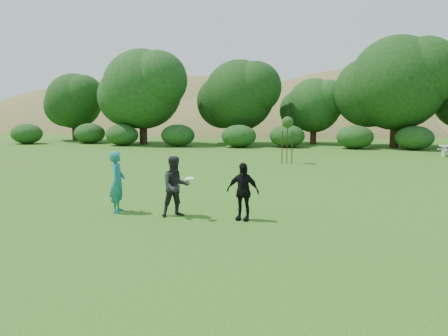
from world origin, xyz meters
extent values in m
plane|color=#19470C|center=(0.00, 0.00, 0.00)|extent=(120.00, 120.00, 0.00)
imported|color=#1A7571|center=(-2.79, -0.01, 0.97)|extent=(0.61, 0.79, 1.94)
imported|color=black|center=(-0.83, -0.14, 0.92)|extent=(1.13, 1.07, 1.83)
imported|color=black|center=(1.23, -0.17, 0.85)|extent=(1.05, 0.60, 1.70)
cylinder|color=white|center=(-0.31, -0.44, 1.22)|extent=(0.27, 0.27, 0.06)
cylinder|color=#3A2117|center=(1.57, 14.17, 1.25)|extent=(0.05, 0.05, 2.50)
sphere|color=#244518|center=(1.57, 14.17, 2.50)|extent=(0.70, 0.70, 0.70)
cylinder|color=#381F15|center=(1.27, 14.17, 1.00)|extent=(0.06, 0.06, 2.00)
cylinder|color=#3D2218|center=(1.87, 14.17, 1.00)|extent=(0.06, 0.06, 2.00)
cube|color=beige|center=(12.15, 20.75, 0.34)|extent=(0.10, 0.70, 0.68)
ellipsoid|color=olive|center=(-25.00, 70.00, -12.10)|extent=(110.00, 70.00, 44.00)
ellipsoid|color=olive|center=(20.00, 72.00, -14.30)|extent=(100.00, 64.00, 52.00)
ellipsoid|color=olive|center=(-5.00, 58.00, -7.70)|extent=(80.00, 50.00, 28.00)
cylinder|color=#3A2616|center=(-22.00, 30.00, 1.31)|extent=(0.65, 0.65, 2.62)
sphere|color=#194214|center=(-22.00, 30.00, 4.22)|extent=(5.80, 5.80, 5.80)
cylinder|color=#3A2616|center=(-13.00, 27.00, 1.57)|extent=(0.73, 0.73, 3.15)
sphere|color=#194214|center=(-13.00, 27.00, 5.23)|extent=(7.54, 7.54, 7.54)
cylinder|color=#3A2616|center=(-4.00, 29.00, 1.40)|extent=(0.68, 0.68, 2.80)
sphere|color=#194214|center=(-4.00, 29.00, 4.66)|extent=(6.73, 6.73, 6.73)
cylinder|color=#3A2616|center=(3.00, 31.00, 1.14)|extent=(0.60, 0.60, 2.27)
sphere|color=#194214|center=(3.00, 31.00, 3.71)|extent=(5.22, 5.22, 5.22)
cylinder|color=#3A2616|center=(10.00, 28.00, 1.66)|extent=(0.76, 0.76, 3.32)
sphere|color=#194214|center=(10.00, 28.00, 5.56)|extent=(8.12, 8.12, 8.12)
camera|label=1|loc=(3.28, -12.52, 3.18)|focal=35.00mm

